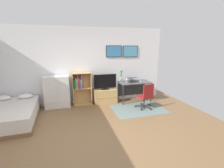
{
  "coord_description": "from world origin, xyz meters",
  "views": [
    {
      "loc": [
        -0.55,
        -3.34,
        2.05
      ],
      "look_at": [
        0.85,
        1.5,
        0.85
      ],
      "focal_mm": 25.72,
      "sensor_mm": 36.0,
      "label": 1
    }
  ],
  "objects": [
    {
      "name": "dresser",
      "position": [
        -0.89,
        2.15,
        0.55
      ],
      "size": [
        0.82,
        0.46,
        1.09
      ],
      "color": "silver",
      "rests_on": "ground_plane"
    },
    {
      "name": "bamboo_vase",
      "position": [
        1.42,
        2.26,
        0.96
      ],
      "size": [
        0.1,
        0.1,
        0.43
      ],
      "color": "silver",
      "rests_on": "desk"
    },
    {
      "name": "wine_glass",
      "position": [
        1.55,
        2.0,
        0.87
      ],
      "size": [
        0.07,
        0.07,
        0.18
      ],
      "color": "silver",
      "rests_on": "desk"
    },
    {
      "name": "laptop",
      "position": [
        1.85,
        2.14,
        0.8
      ],
      "size": [
        0.39,
        0.42,
        0.16
      ],
      "rotation": [
        0.0,
        0.0,
        0.12
      ],
      "color": "black",
      "rests_on": "desk"
    },
    {
      "name": "wall_back_with_posters",
      "position": [
        0.02,
        2.43,
        1.36
      ],
      "size": [
        6.12,
        0.09,
        2.7
      ],
      "color": "white",
      "rests_on": "ground_plane"
    },
    {
      "name": "desk",
      "position": [
        1.89,
        2.13,
        0.61
      ],
      "size": [
        1.17,
        0.64,
        0.74
      ],
      "color": "#4C4C4F",
      "rests_on": "ground_plane"
    },
    {
      "name": "bed",
      "position": [
        -2.14,
        1.38,
        0.22
      ],
      "size": [
        1.47,
        2.02,
        0.57
      ],
      "rotation": [
        0.0,
        0.0,
        0.03
      ],
      "color": "brown",
      "rests_on": "ground_plane"
    },
    {
      "name": "television",
      "position": [
        0.78,
        2.15,
        0.79
      ],
      "size": [
        0.83,
        0.16,
        0.56
      ],
      "color": "black",
      "rests_on": "tv_stand"
    },
    {
      "name": "tv_stand",
      "position": [
        0.78,
        2.17,
        0.25
      ],
      "size": [
        0.83,
        0.41,
        0.51
      ],
      "color": "tan",
      "rests_on": "ground_plane"
    },
    {
      "name": "area_rug",
      "position": [
        1.69,
        1.23,
        0.0
      ],
      "size": [
        1.7,
        1.2,
        0.01
      ],
      "primitive_type": "cube",
      "color": "slate",
      "rests_on": "ground_plane"
    },
    {
      "name": "bookshelf",
      "position": [
        -0.1,
        2.22,
        0.66
      ],
      "size": [
        0.64,
        0.3,
        1.15
      ],
      "color": "tan",
      "rests_on": "ground_plane"
    },
    {
      "name": "office_chair",
      "position": [
        1.93,
        1.2,
        0.46
      ],
      "size": [
        0.58,
        0.57,
        0.86
      ],
      "rotation": [
        0.0,
        0.0,
        0.18
      ],
      "color": "#232326",
      "rests_on": "ground_plane"
    },
    {
      "name": "computer_mouse",
      "position": [
        2.11,
        2.0,
        0.76
      ],
      "size": [
        0.06,
        0.1,
        0.03
      ],
      "primitive_type": "ellipsoid",
      "color": "silver",
      "rests_on": "desk"
    },
    {
      "name": "ground_plane",
      "position": [
        0.0,
        0.0,
        0.0
      ],
      "size": [
        7.2,
        7.2,
        0.0
      ],
      "primitive_type": "plane",
      "color": "brown"
    }
  ]
}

